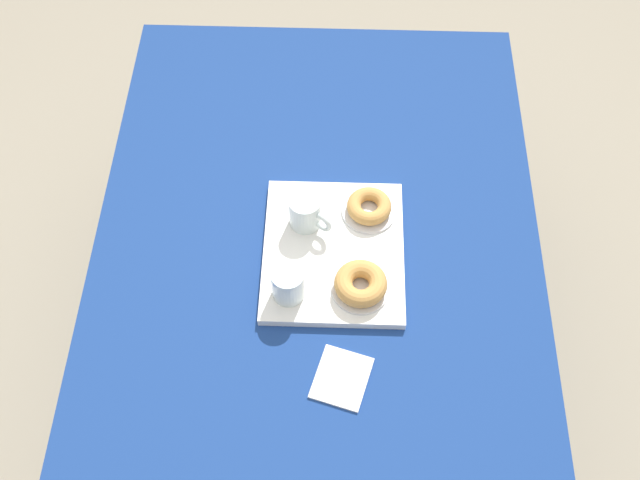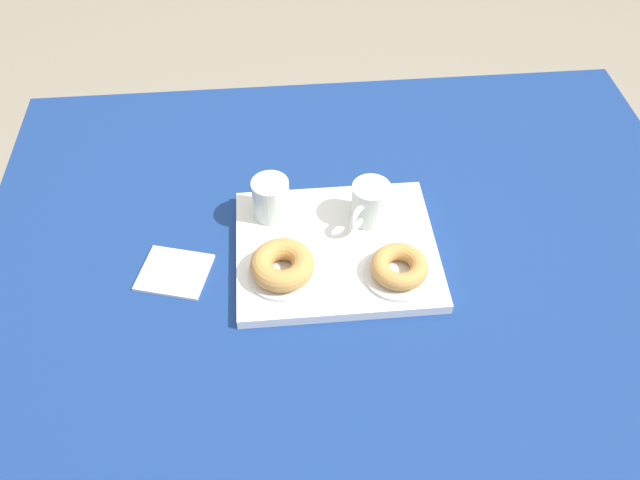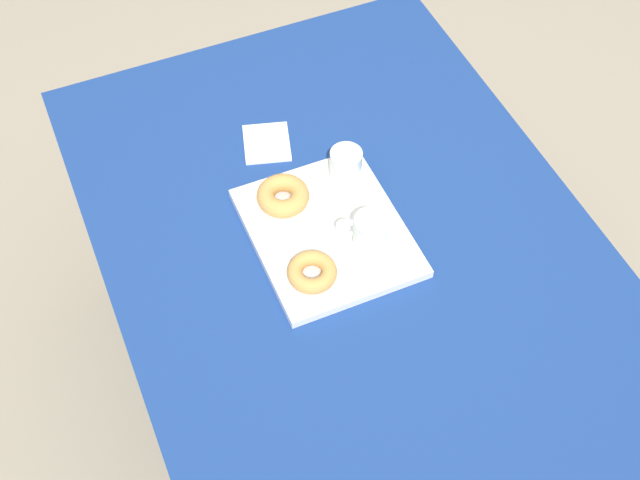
# 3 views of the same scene
# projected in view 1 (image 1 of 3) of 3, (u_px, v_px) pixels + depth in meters

# --- Properties ---
(ground_plane) EXTENTS (6.00, 6.00, 0.00)m
(ground_plane) POSITION_uv_depth(u_px,v_px,m) (318.00, 368.00, 2.40)
(ground_plane) COLOR gray
(dining_table) EXTENTS (1.45, 1.04, 0.74)m
(dining_table) POSITION_uv_depth(u_px,v_px,m) (317.00, 261.00, 1.86)
(dining_table) COLOR navy
(dining_table) RESTS_ON ground
(serving_tray) EXTENTS (0.38, 0.32, 0.02)m
(serving_tray) POSITION_uv_depth(u_px,v_px,m) (333.00, 251.00, 1.76)
(serving_tray) COLOR white
(serving_tray) RESTS_ON dining_table
(tea_mug_left) EXTENTS (0.09, 0.10, 0.08)m
(tea_mug_left) POSITION_uv_depth(u_px,v_px,m) (306.00, 213.00, 1.75)
(tea_mug_left) COLOR silver
(tea_mug_left) RESTS_ON serving_tray
(water_glass_near) EXTENTS (0.07, 0.07, 0.08)m
(water_glass_near) POSITION_uv_depth(u_px,v_px,m) (288.00, 285.00, 1.65)
(water_glass_near) COLOR silver
(water_glass_near) RESTS_ON serving_tray
(donut_plate_left) EXTENTS (0.13, 0.13, 0.01)m
(donut_plate_left) POSITION_uv_depth(u_px,v_px,m) (369.00, 211.00, 1.80)
(donut_plate_left) COLOR silver
(donut_plate_left) RESTS_ON serving_tray
(sugar_donut_left) EXTENTS (0.10, 0.10, 0.03)m
(sugar_donut_left) POSITION_uv_depth(u_px,v_px,m) (369.00, 206.00, 1.78)
(sugar_donut_left) COLOR tan
(sugar_donut_left) RESTS_ON donut_plate_left
(donut_plate_right) EXTENTS (0.13, 0.13, 0.01)m
(donut_plate_right) POSITION_uv_depth(u_px,v_px,m) (360.00, 289.00, 1.69)
(donut_plate_right) COLOR silver
(donut_plate_right) RESTS_ON serving_tray
(sugar_donut_right) EXTENTS (0.12, 0.12, 0.04)m
(sugar_donut_right) POSITION_uv_depth(u_px,v_px,m) (361.00, 284.00, 1.67)
(sugar_donut_right) COLOR tan
(sugar_donut_right) RESTS_ON donut_plate_right
(paper_napkin) EXTENTS (0.15, 0.14, 0.01)m
(paper_napkin) POSITION_uv_depth(u_px,v_px,m) (342.00, 378.00, 1.59)
(paper_napkin) COLOR white
(paper_napkin) RESTS_ON dining_table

